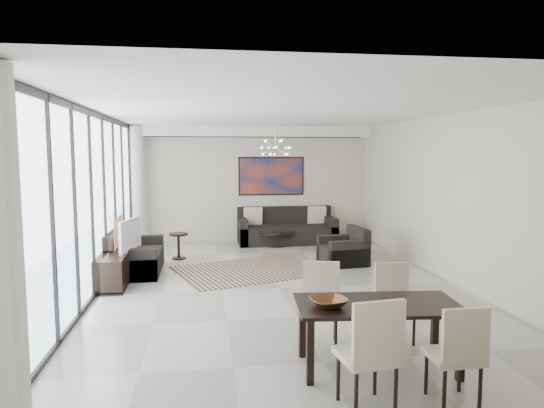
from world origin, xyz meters
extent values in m
cube|color=#A8A39B|center=(0.00, 0.00, 0.01)|extent=(6.00, 9.00, 0.02)
cube|color=white|center=(0.00, 0.00, 2.89)|extent=(6.00, 9.00, 0.02)
cube|color=beige|center=(0.00, 4.49, 1.45)|extent=(6.00, 0.02, 2.90)
cube|color=beige|center=(0.00, -4.49, 1.45)|extent=(6.00, 0.02, 2.90)
cube|color=beige|center=(2.99, 0.00, 1.45)|extent=(0.02, 9.00, 2.90)
cube|color=silver|center=(-2.98, 0.00, 1.45)|extent=(0.01, 8.95, 2.85)
cube|color=black|center=(-2.94, 0.00, 2.85)|extent=(0.04, 8.95, 0.10)
cube|color=black|center=(-2.94, 0.00, 0.03)|extent=(0.04, 8.95, 0.06)
cube|color=black|center=(-2.94, -3.00, 1.45)|extent=(0.04, 0.05, 2.88)
cube|color=black|center=(-2.94, -2.00, 1.45)|extent=(0.04, 0.05, 2.88)
cube|color=black|center=(-2.94, -1.00, 1.45)|extent=(0.04, 0.05, 2.88)
cube|color=black|center=(-2.94, 0.00, 1.45)|extent=(0.04, 0.05, 2.88)
cube|color=black|center=(-2.94, 1.00, 1.45)|extent=(0.04, 0.05, 2.88)
cube|color=black|center=(-2.94, 2.00, 1.45)|extent=(0.04, 0.05, 2.88)
cube|color=black|center=(-2.94, 3.00, 1.45)|extent=(0.04, 0.05, 2.88)
cube|color=black|center=(-2.94, 4.00, 1.45)|extent=(0.04, 0.05, 2.88)
cylinder|color=white|center=(-2.80, 4.15, 1.45)|extent=(0.36, 0.36, 2.85)
cube|color=white|center=(0.00, 4.30, 2.77)|extent=(5.98, 0.40, 0.26)
cube|color=#A43B16|center=(0.50, 4.47, 1.65)|extent=(1.68, 0.04, 0.98)
cylinder|color=silver|center=(0.30, 2.50, 2.62)|extent=(0.02, 0.02, 0.55)
sphere|color=silver|center=(0.30, 2.50, 2.35)|extent=(0.12, 0.12, 0.12)
cube|color=black|center=(-0.43, 1.27, 0.01)|extent=(3.01, 2.64, 0.01)
cylinder|color=black|center=(0.49, 3.75, 0.33)|extent=(0.99, 0.99, 0.04)
cylinder|color=black|center=(0.49, 3.75, 0.15)|extent=(0.44, 0.44, 0.31)
cylinder|color=black|center=(0.49, 3.75, 0.01)|extent=(0.69, 0.69, 0.03)
imported|color=brown|center=(0.50, 3.76, 0.38)|extent=(0.25, 0.25, 0.07)
cube|color=black|center=(0.83, 4.02, 0.22)|extent=(2.41, 0.99, 0.44)
cube|color=black|center=(0.83, 4.41, 0.66)|extent=(2.41, 0.20, 0.44)
cube|color=black|center=(-0.28, 4.02, 0.32)|extent=(0.20, 0.99, 0.64)
cube|color=black|center=(1.93, 4.02, 0.32)|extent=(0.20, 0.99, 0.64)
cube|color=black|center=(-2.50, 1.48, 0.20)|extent=(0.90, 1.60, 0.40)
cube|color=black|center=(-2.86, 1.48, 0.60)|extent=(0.18, 1.60, 0.40)
cube|color=black|center=(-2.50, 0.77, 0.29)|extent=(0.90, 0.18, 0.58)
cube|color=black|center=(-2.50, 2.19, 0.29)|extent=(0.90, 0.18, 0.58)
cube|color=black|center=(1.55, 1.60, 0.18)|extent=(0.91, 0.95, 0.37)
cube|color=black|center=(1.88, 1.63, 0.55)|extent=(0.25, 0.88, 0.37)
cube|color=black|center=(1.51, 1.95, 0.27)|extent=(0.84, 0.25, 0.53)
cube|color=black|center=(1.59, 1.24, 0.27)|extent=(0.84, 0.25, 0.53)
cylinder|color=black|center=(-1.76, 2.53, 0.53)|extent=(0.40, 0.40, 0.04)
cylinder|color=black|center=(-1.76, 2.53, 0.26)|extent=(0.06, 0.06, 0.50)
cylinder|color=black|center=(-1.76, 2.53, 0.02)|extent=(0.28, 0.28, 0.03)
cube|color=black|center=(-2.76, 0.80, 0.27)|extent=(0.49, 1.74, 0.54)
imported|color=gray|center=(-2.60, 0.86, 0.82)|extent=(0.32, 0.96, 0.55)
cube|color=black|center=(0.52, -3.10, 0.68)|extent=(1.74, 0.98, 0.04)
cube|color=black|center=(-0.25, -3.36, 0.33)|extent=(0.07, 0.07, 0.66)
cube|color=black|center=(-0.19, -2.71, 0.33)|extent=(0.07, 0.07, 0.66)
cube|color=black|center=(1.23, -3.49, 0.33)|extent=(0.07, 0.07, 0.66)
cube|color=black|center=(1.29, -2.84, 0.33)|extent=(0.07, 0.07, 0.66)
cube|color=beige|center=(0.15, -3.84, 0.47)|extent=(0.53, 0.53, 0.06)
cube|color=beige|center=(0.17, -4.04, 0.74)|extent=(0.47, 0.11, 0.57)
cylinder|color=black|center=(-0.06, -3.68, 0.22)|extent=(0.04, 0.04, 0.44)
cylinder|color=black|center=(0.35, -4.00, 0.22)|extent=(0.04, 0.04, 0.44)
cube|color=beige|center=(0.95, -3.86, 0.43)|extent=(0.43, 0.43, 0.06)
cube|color=beige|center=(0.95, -4.04, 0.67)|extent=(0.43, 0.05, 0.52)
cylinder|color=black|center=(0.78, -3.69, 0.20)|extent=(0.04, 0.04, 0.40)
cylinder|color=black|center=(1.12, -4.02, 0.20)|extent=(0.04, 0.04, 0.40)
cube|color=beige|center=(0.10, -2.39, 0.43)|extent=(0.53, 0.53, 0.06)
cube|color=beige|center=(0.15, -2.21, 0.68)|extent=(0.43, 0.15, 0.53)
cylinder|color=black|center=(0.22, -2.59, 0.20)|extent=(0.04, 0.04, 0.41)
cylinder|color=black|center=(-0.02, -2.18, 0.20)|extent=(0.04, 0.04, 0.41)
cube|color=beige|center=(1.01, -2.42, 0.42)|extent=(0.44, 0.44, 0.05)
cube|color=beige|center=(1.02, -2.24, 0.66)|extent=(0.42, 0.07, 0.51)
cylinder|color=black|center=(1.16, -2.60, 0.20)|extent=(0.04, 0.04, 0.39)
cylinder|color=black|center=(0.85, -2.25, 0.20)|extent=(0.04, 0.04, 0.39)
imported|color=brown|center=(-0.01, -3.14, 0.74)|extent=(0.44, 0.44, 0.09)
camera|label=1|loc=(-1.25, -7.74, 2.23)|focal=32.00mm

